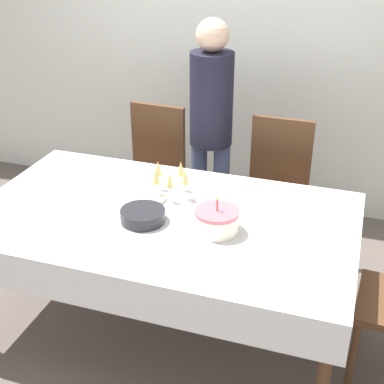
% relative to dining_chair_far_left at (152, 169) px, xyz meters
% --- Properties ---
extents(ground_plane, '(12.00, 12.00, 0.00)m').
position_rel_dining_chair_far_left_xyz_m(ground_plane, '(0.43, -0.89, -0.53)').
color(ground_plane, '#564C47').
extents(wall_back, '(8.00, 0.05, 2.70)m').
position_rel_dining_chair_far_left_xyz_m(wall_back, '(0.43, 0.78, 0.82)').
color(wall_back, silver).
rests_on(wall_back, ground_plane).
extents(dining_table, '(1.98, 1.15, 0.73)m').
position_rel_dining_chair_far_left_xyz_m(dining_table, '(0.43, -0.89, 0.10)').
color(dining_table, white).
rests_on(dining_table, ground_plane).
extents(dining_chair_far_left, '(0.45, 0.45, 0.97)m').
position_rel_dining_chair_far_left_xyz_m(dining_chair_far_left, '(0.00, 0.00, 0.00)').
color(dining_chair_far_left, '#51331E').
rests_on(dining_chair_far_left, ground_plane).
extents(dining_chair_far_right, '(0.43, 0.43, 0.97)m').
position_rel_dining_chair_far_left_xyz_m(dining_chair_far_right, '(0.87, 0.00, 0.00)').
color(dining_chair_far_right, '#51331E').
rests_on(dining_chair_far_right, ground_plane).
extents(birthday_cake, '(0.22, 0.22, 0.19)m').
position_rel_dining_chair_far_left_xyz_m(birthday_cake, '(0.74, -0.96, 0.25)').
color(birthday_cake, silver).
rests_on(birthday_cake, dining_table).
extents(champagne_tray, '(0.29, 0.29, 0.18)m').
position_rel_dining_chair_far_left_xyz_m(champagne_tray, '(0.40, -0.69, 0.28)').
color(champagne_tray, silver).
rests_on(champagne_tray, dining_table).
extents(plate_stack_main, '(0.23, 0.23, 0.06)m').
position_rel_dining_chair_far_left_xyz_m(plate_stack_main, '(0.36, -0.99, 0.23)').
color(plate_stack_main, black).
rests_on(plate_stack_main, dining_table).
extents(plate_stack_dessert, '(0.17, 0.17, 0.03)m').
position_rel_dining_chair_far_left_xyz_m(plate_stack_dessert, '(0.31, -0.78, 0.21)').
color(plate_stack_dessert, silver).
rests_on(plate_stack_dessert, dining_table).
extents(cake_knife, '(0.27, 0.15, 0.00)m').
position_rel_dining_chair_far_left_xyz_m(cake_knife, '(0.71, -1.18, 0.20)').
color(cake_knife, silver).
rests_on(cake_knife, dining_table).
extents(fork_pile, '(0.18, 0.10, 0.02)m').
position_rel_dining_chair_far_left_xyz_m(fork_pile, '(0.17, -0.96, 0.21)').
color(fork_pile, silver).
rests_on(fork_pile, dining_table).
extents(napkin_pile, '(0.15, 0.15, 0.01)m').
position_rel_dining_chair_far_left_xyz_m(napkin_pile, '(0.12, -0.81, 0.20)').
color(napkin_pile, white).
rests_on(napkin_pile, dining_table).
extents(person_standing, '(0.28, 0.28, 1.57)m').
position_rel_dining_chair_far_left_xyz_m(person_standing, '(0.41, 0.05, 0.41)').
color(person_standing, '#3F4C72').
rests_on(person_standing, ground_plane).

